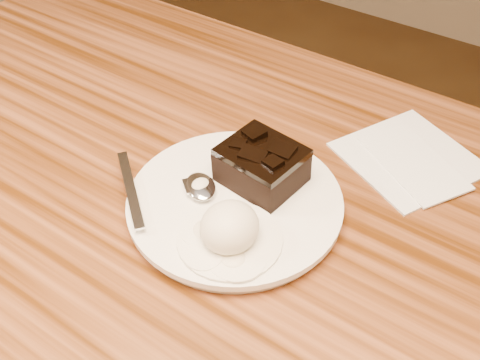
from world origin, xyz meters
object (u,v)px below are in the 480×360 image
Objects in this scene: ice_cream_scoop at (230,227)px; spoon at (200,188)px; brownie at (262,167)px; plate at (235,205)px; napkin at (409,157)px.

ice_cream_scoop is 0.08m from spoon.
ice_cream_scoop is (0.02, -0.09, 0.00)m from brownie.
ice_cream_scoop is at bearing -59.86° from plate.
ice_cream_scoop reaches higher than brownie.
ice_cream_scoop reaches higher than spoon.
spoon is (-0.07, 0.04, -0.02)m from ice_cream_scoop.
plate is 0.05m from brownie.
plate is 3.81× the size of ice_cream_scoop.
ice_cream_scoop reaches higher than napkin.
napkin is at bearing 57.40° from plate.
plate is 0.07m from ice_cream_scoop.
spoon is 0.27m from napkin.
plate is at bearing -122.60° from napkin.
spoon is at bearing -128.17° from napkin.
ice_cream_scoop is 0.27m from napkin.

